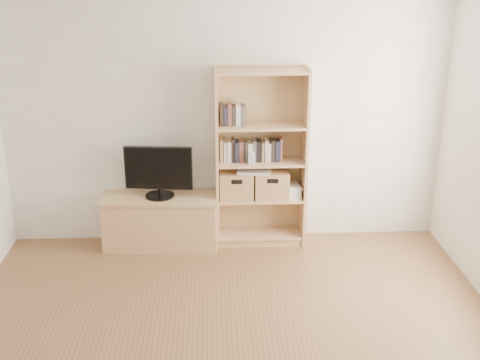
{
  "coord_description": "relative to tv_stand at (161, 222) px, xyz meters",
  "views": [
    {
      "loc": [
        -0.12,
        -3.43,
        2.86
      ],
      "look_at": [
        0.12,
        1.9,
        0.86
      ],
      "focal_mm": 45.0,
      "sensor_mm": 36.0,
      "label": 1
    }
  ],
  "objects": [
    {
      "name": "back_wall",
      "position": [
        0.68,
        0.22,
        1.03
      ],
      "size": [
        4.5,
        0.02,
        2.6
      ],
      "primitive_type": "cube",
      "color": "silver",
      "rests_on": "floor"
    },
    {
      "name": "basket_left",
      "position": [
        0.79,
        0.05,
        0.39
      ],
      "size": [
        0.35,
        0.29,
        0.28
      ],
      "primitive_type": "cube",
      "rotation": [
        0.0,
        0.0,
        -0.03
      ],
      "color": "#9D6D47",
      "rests_on": "bookshelf"
    },
    {
      "name": "bookshelf",
      "position": [
        1.03,
        0.05,
        0.66
      ],
      "size": [
        0.93,
        0.34,
        1.85
      ],
      "primitive_type": "cube",
      "rotation": [
        0.0,
        0.0,
        0.01
      ],
      "color": "tan",
      "rests_on": "floor"
    },
    {
      "name": "basket_right",
      "position": [
        1.15,
        0.05,
        0.39
      ],
      "size": [
        0.35,
        0.29,
        0.28
      ],
      "primitive_type": "cube",
      "rotation": [
        0.0,
        0.0,
        -0.02
      ],
      "color": "#9D6D47",
      "rests_on": "bookshelf"
    },
    {
      "name": "books_row_mid",
      "position": [
        1.03,
        0.07,
        0.75
      ],
      "size": [
        0.88,
        0.18,
        0.23
      ],
      "primitive_type": "cube",
      "rotation": [
        0.0,
        0.0,
        0.02
      ],
      "color": "#90754E",
      "rests_on": "bookshelf"
    },
    {
      "name": "baby_monitor",
      "position": [
        0.93,
        -0.05,
        0.69
      ],
      "size": [
        0.07,
        0.05,
        0.12
      ],
      "primitive_type": "cube",
      "rotation": [
        0.0,
        0.0,
        -0.24
      ],
      "color": "white",
      "rests_on": "bookshelf"
    },
    {
      "name": "ceiling",
      "position": [
        0.68,
        -2.28,
        2.33
      ],
      "size": [
        4.5,
        5.0,
        0.01
      ],
      "primitive_type": "cube",
      "color": "white",
      "rests_on": "back_wall"
    },
    {
      "name": "tv_stand",
      "position": [
        0.0,
        0.0,
        0.0
      ],
      "size": [
        1.19,
        0.52,
        0.53
      ],
      "primitive_type": "cube",
      "rotation": [
        0.0,
        0.0,
        -0.07
      ],
      "color": "tan",
      "rests_on": "floor"
    },
    {
      "name": "laptop",
      "position": [
        0.96,
        0.03,
        0.54
      ],
      "size": [
        0.36,
        0.27,
        0.03
      ],
      "primitive_type": "cube",
      "rotation": [
        0.0,
        0.0,
        -0.15
      ],
      "color": "white",
      "rests_on": "basket_left"
    },
    {
      "name": "television",
      "position": [
        0.0,
        0.0,
        0.56
      ],
      "size": [
        0.68,
        0.13,
        0.53
      ],
      "primitive_type": "cube",
      "rotation": [
        0.0,
        0.0,
        -0.11
      ],
      "color": "black",
      "rests_on": "tv_stand"
    },
    {
      "name": "books_row_upper",
      "position": [
        0.83,
        0.07,
        1.11
      ],
      "size": [
        0.36,
        0.14,
        0.19
      ],
      "primitive_type": "cube",
      "rotation": [
        0.0,
        0.0,
        -0.01
      ],
      "color": "#90754E",
      "rests_on": "bookshelf"
    },
    {
      "name": "magazine_stack",
      "position": [
        1.35,
        0.05,
        0.3
      ],
      "size": [
        0.19,
        0.25,
        0.11
      ],
      "primitive_type": "cube",
      "rotation": [
        0.0,
        0.0,
        0.1
      ],
      "color": "beige",
      "rests_on": "bookshelf"
    }
  ]
}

